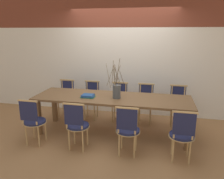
# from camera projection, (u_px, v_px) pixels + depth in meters

# --- Properties ---
(ground_plane) EXTENTS (16.00, 16.00, 0.00)m
(ground_plane) POSITION_uv_depth(u_px,v_px,m) (112.00, 133.00, 4.40)
(ground_plane) COLOR #9E7047
(wall_rear) EXTENTS (12.00, 0.06, 3.20)m
(wall_rear) POSITION_uv_depth(u_px,v_px,m) (123.00, 48.00, 5.16)
(wall_rear) COLOR white
(wall_rear) RESTS_ON ground_plane
(dining_table) EXTENTS (3.01, 0.90, 0.77)m
(dining_table) POSITION_uv_depth(u_px,v_px,m) (112.00, 101.00, 4.23)
(dining_table) COLOR brown
(dining_table) RESTS_ON ground_plane
(chair_near_leftend) EXTENTS (0.40, 0.40, 0.87)m
(chair_near_leftend) POSITION_uv_depth(u_px,v_px,m) (33.00, 120.00, 3.86)
(chair_near_leftend) COLOR #1E234C
(chair_near_leftend) RESTS_ON ground_plane
(chair_near_left) EXTENTS (0.40, 0.40, 0.87)m
(chair_near_left) POSITION_uv_depth(u_px,v_px,m) (77.00, 124.00, 3.69)
(chair_near_left) COLOR #1E234C
(chair_near_left) RESTS_ON ground_plane
(chair_near_center) EXTENTS (0.40, 0.40, 0.87)m
(chair_near_center) POSITION_uv_depth(u_px,v_px,m) (128.00, 128.00, 3.52)
(chair_near_center) COLOR #1E234C
(chair_near_center) RESTS_ON ground_plane
(chair_near_right) EXTENTS (0.40, 0.40, 0.87)m
(chair_near_right) POSITION_uv_depth(u_px,v_px,m) (182.00, 133.00, 3.34)
(chair_near_right) COLOR #1E234C
(chair_near_right) RESTS_ON ground_plane
(chair_far_leftend) EXTENTS (0.40, 0.40, 0.87)m
(chair_far_leftend) POSITION_uv_depth(u_px,v_px,m) (66.00, 97.00, 5.22)
(chair_far_leftend) COLOR #1E234C
(chair_far_leftend) RESTS_ON ground_plane
(chair_far_left) EXTENTS (0.40, 0.40, 0.87)m
(chair_far_left) POSITION_uv_depth(u_px,v_px,m) (91.00, 98.00, 5.09)
(chair_far_left) COLOR #1E234C
(chair_far_left) RESTS_ON ground_plane
(chair_far_center) EXTENTS (0.40, 0.40, 0.87)m
(chair_far_center) POSITION_uv_depth(u_px,v_px,m) (119.00, 100.00, 4.95)
(chair_far_center) COLOR #1E234C
(chair_far_center) RESTS_ON ground_plane
(chair_far_right) EXTENTS (0.40, 0.40, 0.87)m
(chair_far_right) POSITION_uv_depth(u_px,v_px,m) (145.00, 102.00, 4.83)
(chair_far_right) COLOR #1E234C
(chair_far_right) RESTS_ON ground_plane
(chair_far_rightend) EXTENTS (0.40, 0.40, 0.87)m
(chair_far_rightend) POSITION_uv_depth(u_px,v_px,m) (178.00, 104.00, 4.69)
(chair_far_rightend) COLOR #1E234C
(chair_far_rightend) RESTS_ON ground_plane
(vase_centerpiece) EXTENTS (0.35, 0.40, 0.75)m
(vase_centerpiece) POSITION_uv_depth(u_px,v_px,m) (117.00, 91.00, 4.10)
(vase_centerpiece) COLOR #4C5156
(vase_centerpiece) RESTS_ON dining_table
(book_stack) EXTENTS (0.26, 0.21, 0.05)m
(book_stack) POSITION_uv_depth(u_px,v_px,m) (88.00, 96.00, 4.19)
(book_stack) COLOR #1E6B4C
(book_stack) RESTS_ON dining_table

